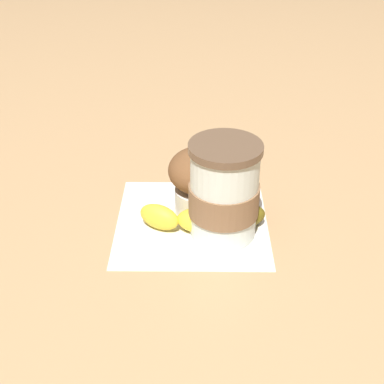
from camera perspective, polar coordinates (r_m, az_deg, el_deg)
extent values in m
plane|color=tan|center=(0.77, 0.00, -3.23)|extent=(3.00, 3.00, 0.00)
cube|color=white|center=(0.77, 0.00, -3.18)|extent=(0.23, 0.23, 0.00)
cylinder|color=silver|center=(0.71, 3.43, -0.17)|extent=(0.09, 0.09, 0.13)
cylinder|color=brown|center=(0.68, 3.61, 4.70)|extent=(0.10, 0.10, 0.01)
cylinder|color=#846042|center=(0.72, 3.40, -0.74)|extent=(0.10, 0.10, 0.04)
cylinder|color=white|center=(0.78, 0.79, -0.88)|extent=(0.07, 0.07, 0.04)
ellipsoid|color=brown|center=(0.75, 0.82, 2.32)|extent=(0.09, 0.09, 0.06)
ellipsoid|color=yellow|center=(0.75, -3.50, -2.67)|extent=(0.07, 0.05, 0.04)
ellipsoid|color=yellow|center=(0.74, 1.08, -3.08)|extent=(0.07, 0.04, 0.04)
ellipsoid|color=brown|center=(0.75, 5.59, -2.57)|extent=(0.07, 0.05, 0.04)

